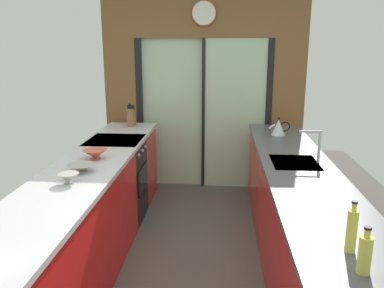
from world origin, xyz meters
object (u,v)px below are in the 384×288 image
(knife_block, at_px, (131,117))
(kettle, at_px, (279,127))
(oven_range, at_px, (117,180))
(mixing_bowl_mid, at_px, (81,168))
(mixing_bowl_far, at_px, (95,154))
(mixing_bowl_near, at_px, (69,178))
(soap_bottle_far, at_px, (352,230))
(soap_bottle_near, at_px, (365,254))

(knife_block, height_order, kettle, knife_block)
(oven_range, relative_size, mixing_bowl_mid, 4.20)
(oven_range, bearing_deg, mixing_bowl_far, -88.56)
(mixing_bowl_near, xyz_separation_m, kettle, (1.78, 1.73, 0.05))
(mixing_bowl_near, bearing_deg, mixing_bowl_far, 90.00)
(oven_range, relative_size, soap_bottle_far, 3.39)
(oven_range, height_order, soap_bottle_near, soap_bottle_near)
(mixing_bowl_near, distance_m, soap_bottle_near, 2.07)
(soap_bottle_near, bearing_deg, mixing_bowl_near, 149.41)
(mixing_bowl_mid, height_order, soap_bottle_near, soap_bottle_near)
(soap_bottle_far, bearing_deg, mixing_bowl_far, 140.00)
(mixing_bowl_near, height_order, soap_bottle_near, soap_bottle_near)
(soap_bottle_near, bearing_deg, mixing_bowl_mid, 143.46)
(oven_range, bearing_deg, soap_bottle_near, -53.38)
(mixing_bowl_near, relative_size, knife_block, 0.54)
(oven_range, height_order, soap_bottle_far, soap_bottle_far)
(oven_range, relative_size, mixing_bowl_far, 4.20)
(soap_bottle_near, relative_size, soap_bottle_far, 0.85)
(mixing_bowl_near, bearing_deg, soap_bottle_near, -30.59)
(oven_range, xyz_separation_m, knife_block, (0.02, 0.73, 0.58))
(oven_range, bearing_deg, soap_bottle_far, -51.08)
(mixing_bowl_near, relative_size, soap_bottle_far, 0.57)
(knife_block, distance_m, soap_bottle_far, 3.46)
(knife_block, relative_size, soap_bottle_near, 1.25)
(mixing_bowl_far, height_order, soap_bottle_far, soap_bottle_far)
(oven_range, xyz_separation_m, kettle, (1.80, 0.37, 0.55))
(mixing_bowl_far, relative_size, soap_bottle_near, 0.95)
(mixing_bowl_mid, bearing_deg, mixing_bowl_far, 90.00)
(mixing_bowl_near, relative_size, mixing_bowl_far, 0.71)
(kettle, bearing_deg, mixing_bowl_near, -135.79)
(mixing_bowl_near, distance_m, mixing_bowl_far, 0.63)
(oven_range, distance_m, kettle, 1.92)
(knife_block, xyz_separation_m, soap_bottle_far, (1.78, -2.96, 0.00))
(mixing_bowl_far, distance_m, soap_bottle_near, 2.45)
(oven_range, height_order, mixing_bowl_mid, mixing_bowl_mid)
(oven_range, relative_size, soap_bottle_near, 4.00)
(mixing_bowl_far, bearing_deg, knife_block, 90.00)
(mixing_bowl_mid, distance_m, soap_bottle_far, 2.11)
(kettle, xyz_separation_m, soap_bottle_far, (-0.00, -2.59, 0.03))
(mixing_bowl_mid, height_order, knife_block, knife_block)
(kettle, bearing_deg, mixing_bowl_far, -148.31)
(oven_range, distance_m, mixing_bowl_far, 0.89)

